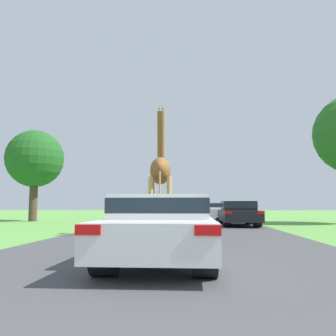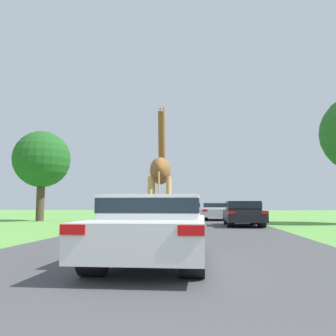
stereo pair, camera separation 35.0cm
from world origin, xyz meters
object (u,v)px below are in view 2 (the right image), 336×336
(car_lead_maroon, at_px, (154,226))
(car_queue_left, at_px, (216,210))
(car_queue_right, at_px, (144,212))
(tree_far_right, at_px, (42,160))
(giraffe_near_road, at_px, (160,171))
(car_far_ahead, at_px, (243,213))

(car_lead_maroon, height_order, car_queue_left, car_queue_left)
(car_queue_right, bearing_deg, car_queue_left, 60.69)
(car_lead_maroon, bearing_deg, car_queue_right, 100.43)
(car_lead_maroon, xyz_separation_m, car_queue_left, (1.81, 19.95, 0.01))
(car_lead_maroon, distance_m, tree_far_right, 20.09)
(tree_far_right, bearing_deg, giraffe_near_road, -50.55)
(car_lead_maroon, relative_size, tree_far_right, 0.70)
(car_far_ahead, bearing_deg, car_queue_right, 178.73)
(giraffe_near_road, relative_size, car_lead_maroon, 1.09)
(car_queue_left, bearing_deg, car_queue_right, -119.31)
(car_lead_maroon, xyz_separation_m, tree_far_right, (-10.30, 16.88, 3.56))
(car_queue_left, height_order, tree_far_right, tree_far_right)
(car_lead_maroon, relative_size, car_far_ahead, 0.94)
(car_queue_right, relative_size, car_far_ahead, 0.92)
(car_lead_maroon, bearing_deg, car_queue_left, 84.81)
(car_lead_maroon, distance_m, car_queue_left, 20.04)
(car_queue_right, distance_m, car_far_ahead, 5.32)
(car_lead_maroon, height_order, car_far_ahead, car_far_ahead)
(car_queue_right, xyz_separation_m, car_far_ahead, (5.32, -0.12, -0.03))
(car_lead_maroon, height_order, tree_far_right, tree_far_right)
(car_far_ahead, relative_size, tree_far_right, 0.74)
(car_lead_maroon, bearing_deg, car_far_ahead, 76.49)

